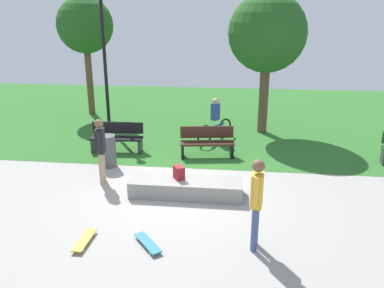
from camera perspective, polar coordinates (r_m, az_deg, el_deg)
ground_plane at (r=9.68m, az=-2.20°, el=-6.74°), size 28.00×28.00×0.00m
grass_lawn at (r=16.93m, az=1.81°, el=4.41°), size 26.60×12.55×0.01m
concrete_ledge at (r=9.35m, az=-0.86°, el=-6.36°), size 2.66×0.77×0.39m
backpack_on_ledge at (r=9.28m, az=-1.92°, el=-4.18°), size 0.32×0.34×0.32m
skater_performing_trick at (r=7.10m, az=9.40°, el=-7.68°), size 0.24×0.43×1.74m
skater_watching at (r=10.00m, az=-13.18°, el=-0.34°), size 0.25×0.43×1.68m
skateboard_by_ledge at (r=7.56m, az=-6.45°, el=-14.13°), size 0.66×0.75×0.08m
skateboard_spare at (r=7.87m, az=-15.38°, el=-13.32°), size 0.21×0.80×0.08m
park_bench_by_oak at (r=11.72m, az=2.21°, el=0.38°), size 1.65×0.69×0.91m
park_bench_center_lawn at (r=12.40m, az=-10.86°, el=1.07°), size 1.62×0.54×0.91m
tree_tall_oak at (r=13.99m, az=10.91°, el=15.48°), size 2.67×2.67×4.83m
tree_leaning_ash at (r=17.01m, az=-15.31°, el=16.25°), size 2.25×2.25×4.81m
lamp_post at (r=14.41m, az=-12.69°, el=13.25°), size 0.28×0.28×4.88m
trash_bin at (r=11.24m, az=-12.22°, el=-1.01°), size 0.48×0.48×0.90m
cyclist_on_bicycle at (r=13.12m, az=3.39°, el=3.03°), size 1.08×1.54×1.52m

